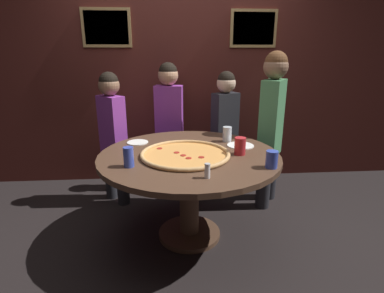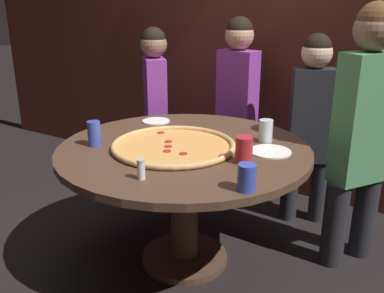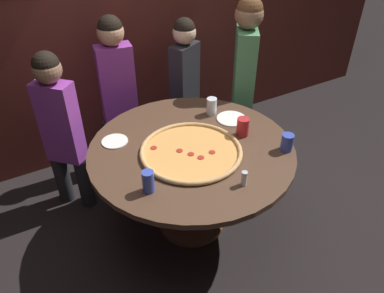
{
  "view_description": "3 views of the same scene",
  "coord_description": "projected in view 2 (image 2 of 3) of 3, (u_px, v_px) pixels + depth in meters",
  "views": [
    {
      "loc": [
        -0.14,
        -2.22,
        1.5
      ],
      "look_at": [
        0.03,
        0.08,
        0.77
      ],
      "focal_mm": 28.0,
      "sensor_mm": 36.0,
      "label": 1
    },
    {
      "loc": [
        1.23,
        -1.9,
        1.53
      ],
      "look_at": [
        0.1,
        -0.08,
        0.78
      ],
      "focal_mm": 40.0,
      "sensor_mm": 36.0,
      "label": 2
    },
    {
      "loc": [
        -1.03,
        -1.8,
        2.25
      ],
      "look_at": [
        -0.04,
        -0.07,
        0.81
      ],
      "focal_mm": 35.0,
      "sensor_mm": 36.0,
      "label": 3
    }
  ],
  "objects": [
    {
      "name": "drink_cup_by_shaker",
      "position": [
        244.0,
        150.0,
        2.14
      ],
      "size": [
        0.09,
        0.09,
        0.14
      ],
      "primitive_type": "cylinder",
      "color": "#B22328",
      "rests_on": "dining_table"
    },
    {
      "name": "diner_side_left",
      "position": [
        311.0,
        120.0,
        2.89
      ],
      "size": [
        0.35,
        0.25,
        1.32
      ],
      "rotation": [
        0.0,
        0.0,
        -2.68
      ],
      "color": "#232328",
      "rests_on": "ground_plane"
    },
    {
      "name": "back_wall",
      "position": [
        276.0,
        29.0,
        3.26
      ],
      "size": [
        6.4,
        0.08,
        2.6
      ],
      "color": "#4C1E19",
      "rests_on": "ground_plane"
    },
    {
      "name": "diner_side_right",
      "position": [
        155.0,
        104.0,
        3.3
      ],
      "size": [
        0.32,
        0.32,
        1.33
      ],
      "rotation": [
        0.0,
        0.0,
        2.35
      ],
      "color": "#232328",
      "rests_on": "ground_plane"
    },
    {
      "name": "white_plate_beside_cup",
      "position": [
        270.0,
        151.0,
        2.3
      ],
      "size": [
        0.23,
        0.23,
        0.01
      ],
      "primitive_type": "cylinder",
      "color": "white",
      "rests_on": "dining_table"
    },
    {
      "name": "giant_pizza",
      "position": [
        174.0,
        146.0,
        2.36
      ],
      "size": [
        0.69,
        0.69,
        0.03
      ],
      "color": "#E0994C",
      "rests_on": "dining_table"
    },
    {
      "name": "ground_plane",
      "position": [
        185.0,
        259.0,
        2.64
      ],
      "size": [
        24.0,
        24.0,
        0.0
      ],
      "primitive_type": "plane",
      "color": "black"
    },
    {
      "name": "drink_cup_beside_pizza",
      "position": [
        247.0,
        178.0,
        1.83
      ],
      "size": [
        0.08,
        0.08,
        0.12
      ],
      "primitive_type": "cylinder",
      "color": "#384CB7",
      "rests_on": "dining_table"
    },
    {
      "name": "drink_cup_front_edge",
      "position": [
        266.0,
        131.0,
        2.44
      ],
      "size": [
        0.08,
        0.08,
        0.13
      ],
      "primitive_type": "cylinder",
      "color": "silver",
      "rests_on": "dining_table"
    },
    {
      "name": "diner_far_left",
      "position": [
        363.0,
        125.0,
        2.38
      ],
      "size": [
        0.32,
        0.39,
        1.52
      ],
      "rotation": [
        0.0,
        0.0,
        -2.15
      ],
      "color": "#232328",
      "rests_on": "ground_plane"
    },
    {
      "name": "diner_far_right",
      "position": [
        237.0,
        100.0,
        3.24
      ],
      "size": [
        0.36,
        0.21,
        1.4
      ],
      "rotation": [
        0.0,
        0.0,
        2.99
      ],
      "color": "#232328",
      "rests_on": "ground_plane"
    },
    {
      "name": "white_plate_right_side",
      "position": [
        156.0,
        121.0,
        2.87
      ],
      "size": [
        0.18,
        0.18,
        0.01
      ],
      "primitive_type": "cylinder",
      "color": "white",
      "rests_on": "dining_table"
    },
    {
      "name": "dining_table",
      "position": [
        184.0,
        171.0,
        2.44
      ],
      "size": [
        1.42,
        1.42,
        0.74
      ],
      "color": "#4C3323",
      "rests_on": "ground_plane"
    },
    {
      "name": "condiment_shaker",
      "position": [
        141.0,
        169.0,
        1.94
      ],
      "size": [
        0.04,
        0.04,
        0.1
      ],
      "color": "silver",
      "rests_on": "dining_table"
    },
    {
      "name": "drink_cup_far_left",
      "position": [
        94.0,
        134.0,
        2.38
      ],
      "size": [
        0.07,
        0.07,
        0.14
      ],
      "primitive_type": "cylinder",
      "color": "#384CB7",
      "rests_on": "dining_table"
    }
  ]
}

